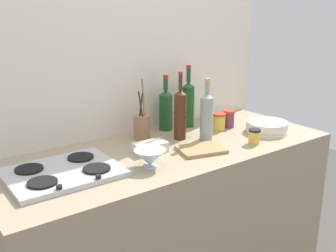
{
  "coord_description": "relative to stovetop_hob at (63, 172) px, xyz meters",
  "views": [
    {
      "loc": [
        -1.13,
        -1.55,
        1.6
      ],
      "look_at": [
        0.0,
        0.0,
        1.02
      ],
      "focal_mm": 42.43,
      "sensor_mm": 36.0,
      "label": 1
    }
  ],
  "objects": [
    {
      "name": "plate_stack",
      "position": [
        1.18,
        -0.11,
        0.02
      ],
      "size": [
        0.24,
        0.24,
        0.06
      ],
      "color": "silver",
      "rests_on": "counter_block"
    },
    {
      "name": "stovetop_hob",
      "position": [
        0.0,
        0.0,
        0.0
      ],
      "size": [
        0.47,
        0.37,
        0.04
      ],
      "color": "#B2B2B7",
      "rests_on": "counter_block"
    },
    {
      "name": "backsplash_panel",
      "position": [
        0.56,
        0.39,
        0.33
      ],
      "size": [
        1.9,
        0.06,
        2.49
      ],
      "primitive_type": "cube",
      "color": "beige",
      "rests_on": "ground"
    },
    {
      "name": "butter_dish",
      "position": [
        0.46,
        0.01,
        0.01
      ],
      "size": [
        0.17,
        0.11,
        0.05
      ],
      "primitive_type": "cube",
      "rotation": [
        0.0,
        0.0,
        -0.08
      ],
      "color": "silver",
      "rests_on": "counter_block"
    },
    {
      "name": "condiment_jar_spare",
      "position": [
        0.99,
        0.09,
        0.04
      ],
      "size": [
        0.08,
        0.08,
        0.1
      ],
      "color": "gold",
      "rests_on": "counter_block"
    },
    {
      "name": "wine_bottle_mid_left",
      "position": [
        0.81,
        -0.0,
        0.12
      ],
      "size": [
        0.07,
        0.07,
        0.34
      ],
      "color": "gray",
      "rests_on": "counter_block"
    },
    {
      "name": "cutting_board",
      "position": [
        0.67,
        -0.12,
        -0.01
      ],
      "size": [
        0.26,
        0.22,
        0.02
      ],
      "primitive_type": "cube",
      "rotation": [
        0.0,
        0.0,
        -0.25
      ],
      "color": "#9E7A4C",
      "rests_on": "counter_block"
    },
    {
      "name": "mixing_bowl",
      "position": [
        0.35,
        -0.15,
        0.03
      ],
      "size": [
        0.15,
        0.15,
        0.08
      ],
      "color": "silver",
      "rests_on": "counter_block"
    },
    {
      "name": "condiment_jar_front",
      "position": [
        0.98,
        -0.2,
        0.03
      ],
      "size": [
        0.06,
        0.06,
        0.08
      ],
      "color": "gold",
      "rests_on": "counter_block"
    },
    {
      "name": "utensil_crock",
      "position": [
        0.54,
        0.21,
        0.06
      ],
      "size": [
        0.09,
        0.09,
        0.33
      ],
      "color": "#996B4C",
      "rests_on": "counter_block"
    },
    {
      "name": "wine_bottle_rightmost",
      "position": [
        0.89,
        0.26,
        0.13
      ],
      "size": [
        0.07,
        0.07,
        0.37
      ],
      "color": "#19471E",
      "rests_on": "counter_block"
    },
    {
      "name": "condiment_jar_rear",
      "position": [
        1.08,
        0.09,
        0.04
      ],
      "size": [
        0.07,
        0.07,
        0.1
      ],
      "color": "#66384C",
      "rests_on": "counter_block"
    },
    {
      "name": "wine_bottle_mid_right",
      "position": [
        0.71,
        0.09,
        0.13
      ],
      "size": [
        0.07,
        0.07,
        0.37
      ],
      "color": "#472314",
      "rests_on": "counter_block"
    },
    {
      "name": "counter_block",
      "position": [
        0.56,
        0.01,
        -0.46
      ],
      "size": [
        1.8,
        0.7,
        0.9
      ],
      "primitive_type": "cube",
      "color": "tan",
      "rests_on": "ground"
    },
    {
      "name": "wine_bottle_leftmost",
      "position": [
        0.74,
        0.28,
        0.11
      ],
      "size": [
        0.08,
        0.08,
        0.32
      ],
      "color": "#19471E",
      "rests_on": "counter_block"
    }
  ]
}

